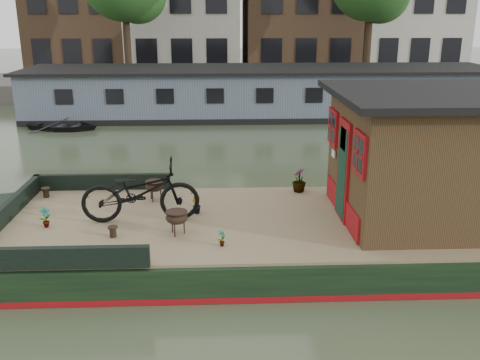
{
  "coord_description": "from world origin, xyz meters",
  "views": [
    {
      "loc": [
        -1.93,
        -9.5,
        4.44
      ],
      "look_at": [
        -1.5,
        0.5,
        1.28
      ],
      "focal_mm": 40.0,
      "sensor_mm": 36.0,
      "label": 1
    }
  ],
  "objects_px": {
    "potted_plant_a": "(45,217)",
    "brazier_front": "(177,223)",
    "cabin": "(438,155)",
    "brazier_rear": "(155,191)",
    "dinghy": "(64,122)",
    "bicycle": "(140,192)"
  },
  "relations": [
    {
      "from": "potted_plant_a",
      "to": "brazier_front",
      "type": "height_order",
      "value": "brazier_front"
    },
    {
      "from": "brazier_rear",
      "to": "dinghy",
      "type": "xyz_separation_m",
      "value": [
        -4.71,
        10.3,
        -0.58
      ]
    },
    {
      "from": "potted_plant_a",
      "to": "brazier_front",
      "type": "bearing_deg",
      "value": -9.93
    },
    {
      "from": "brazier_front",
      "to": "dinghy",
      "type": "distance_m",
      "value": 13.24
    },
    {
      "from": "bicycle",
      "to": "dinghy",
      "type": "height_order",
      "value": "bicycle"
    },
    {
      "from": "potted_plant_a",
      "to": "bicycle",
      "type": "bearing_deg",
      "value": 8.59
    },
    {
      "from": "brazier_front",
      "to": "dinghy",
      "type": "bearing_deg",
      "value": 113.6
    },
    {
      "from": "cabin",
      "to": "potted_plant_a",
      "type": "height_order",
      "value": "cabin"
    },
    {
      "from": "cabin",
      "to": "bicycle",
      "type": "xyz_separation_m",
      "value": [
        -5.57,
        0.01,
        -0.65
      ]
    },
    {
      "from": "potted_plant_a",
      "to": "brazier_front",
      "type": "distance_m",
      "value": 2.47
    },
    {
      "from": "potted_plant_a",
      "to": "dinghy",
      "type": "xyz_separation_m",
      "value": [
        -2.86,
        11.69,
        -0.56
      ]
    },
    {
      "from": "cabin",
      "to": "potted_plant_a",
      "type": "relative_size",
      "value": 10.25
    },
    {
      "from": "bicycle",
      "to": "brazier_rear",
      "type": "distance_m",
      "value": 1.19
    },
    {
      "from": "bicycle",
      "to": "cabin",
      "type": "bearing_deg",
      "value": -93.76
    },
    {
      "from": "cabin",
      "to": "brazier_front",
      "type": "bearing_deg",
      "value": -172.05
    },
    {
      "from": "brazier_front",
      "to": "brazier_rear",
      "type": "bearing_deg",
      "value": 107.96
    },
    {
      "from": "cabin",
      "to": "bicycle",
      "type": "bearing_deg",
      "value": 179.93
    },
    {
      "from": "cabin",
      "to": "brazier_rear",
      "type": "distance_m",
      "value": 5.65
    },
    {
      "from": "brazier_front",
      "to": "potted_plant_a",
      "type": "bearing_deg",
      "value": 170.07
    },
    {
      "from": "potted_plant_a",
      "to": "dinghy",
      "type": "relative_size",
      "value": 0.14
    },
    {
      "from": "bicycle",
      "to": "brazier_front",
      "type": "relative_size",
      "value": 4.98
    },
    {
      "from": "cabin",
      "to": "brazier_rear",
      "type": "height_order",
      "value": "cabin"
    }
  ]
}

